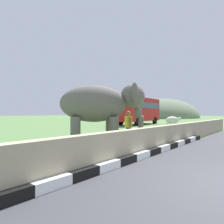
# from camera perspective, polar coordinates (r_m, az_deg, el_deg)

# --- Properties ---
(striped_curb) EXTENTS (16.20, 0.20, 0.24)m
(striped_curb) POSITION_cam_1_polar(r_m,az_deg,el_deg) (6.23, 1.58, -13.60)
(striped_curb) COLOR white
(striped_curb) RESTS_ON ground_plane
(barrier_parapet) EXTENTS (28.00, 0.36, 1.00)m
(barrier_parapet) POSITION_cam_1_polar(r_m,az_deg,el_deg) (8.28, 9.56, -7.58)
(barrier_parapet) COLOR tan
(barrier_parapet) RESTS_ON ground_plane
(elephant) EXTENTS (3.88, 3.77, 2.95)m
(elephant) POSITION_cam_1_polar(r_m,az_deg,el_deg) (9.89, -2.81, 1.93)
(elephant) COLOR #666059
(elephant) RESTS_ON ground_plane
(person_handler) EXTENTS (0.42, 0.59, 1.66)m
(person_handler) POSITION_cam_1_polar(r_m,az_deg,el_deg) (10.92, 4.44, -3.56)
(person_handler) COLOR navy
(person_handler) RESTS_ON ground_plane
(bus_red) EXTENTS (8.58, 3.04, 3.50)m
(bus_red) POSITION_cam_1_polar(r_m,az_deg,el_deg) (28.33, 7.20, 0.83)
(bus_red) COLOR #B21E1E
(bus_red) RESTS_ON ground_plane
(cow_near) EXTENTS (1.88, 1.19, 1.23)m
(cow_near) POSITION_cam_1_polar(r_m,az_deg,el_deg) (20.39, 16.02, -2.16)
(cow_near) COLOR beige
(cow_near) RESTS_ON ground_plane
(hill_east) EXTENTS (25.65, 20.52, 11.69)m
(hill_east) POSITION_cam_1_polar(r_m,az_deg,el_deg) (65.97, 13.61, -1.57)
(hill_east) COLOR #657257
(hill_east) RESTS_ON ground_plane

